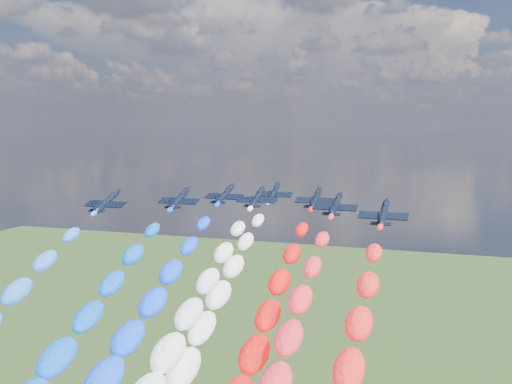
% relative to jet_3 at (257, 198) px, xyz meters
% --- Properties ---
extents(jet_0, '(9.31, 12.63, 6.88)m').
position_rel_jet_3_xyz_m(jet_0, '(-28.73, -17.36, 0.00)').
color(jet_0, black).
extents(jet_1, '(9.61, 12.85, 6.88)m').
position_rel_jet_3_xyz_m(jet_1, '(-16.04, -7.44, 0.00)').
color(jet_1, black).
extents(jet_2, '(9.87, 13.03, 6.88)m').
position_rel_jet_3_xyz_m(jet_2, '(-9.43, 3.66, 0.00)').
color(jet_2, black).
extents(jet_3, '(9.52, 12.79, 6.88)m').
position_rel_jet_3_xyz_m(jet_3, '(0.00, 0.00, 0.00)').
color(jet_3, black).
extents(jet_4, '(9.91, 13.06, 6.88)m').
position_rel_jet_3_xyz_m(jet_4, '(0.48, 11.94, 0.00)').
color(jet_4, black).
extents(jet_5, '(9.36, 12.67, 6.88)m').
position_rel_jet_3_xyz_m(jet_5, '(13.04, 3.19, 0.00)').
color(jet_5, black).
extents(jet_6, '(9.74, 12.94, 6.88)m').
position_rel_jet_3_xyz_m(jet_6, '(19.39, -6.22, 0.00)').
color(jet_6, black).
extents(jet_7, '(9.46, 12.74, 6.88)m').
position_rel_jet_3_xyz_m(jet_7, '(30.28, -15.21, 0.00)').
color(jet_7, black).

